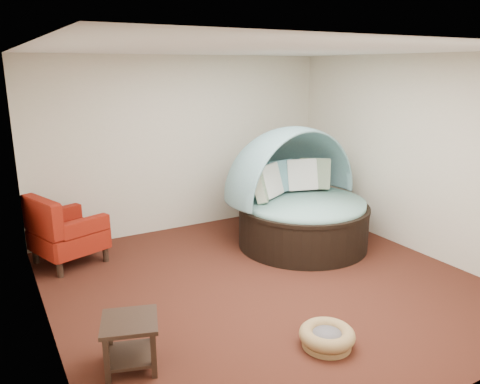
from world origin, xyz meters
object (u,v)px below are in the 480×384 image
canopy_daybed (298,191)px  red_armchair (64,232)px  pet_basket (327,337)px  side_table (130,337)px

canopy_daybed → red_armchair: (-3.23, 0.91, -0.37)m
canopy_daybed → pet_basket: size_ratio=3.39×
canopy_daybed → pet_basket: bearing=-127.2°
pet_basket → canopy_daybed: bearing=59.9°
canopy_daybed → pet_basket: canopy_daybed is taller
pet_basket → side_table: bearing=160.6°
canopy_daybed → pet_basket: (-1.38, -2.38, -0.73)m
red_armchair → side_table: bearing=-106.8°
red_armchair → side_table: (0.11, -2.68, -0.15)m
pet_basket → side_table: (-1.74, 0.61, 0.20)m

